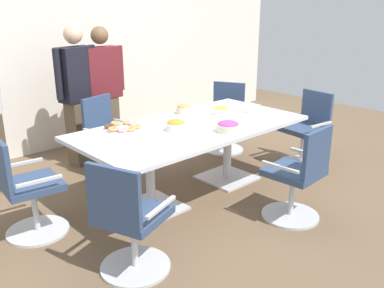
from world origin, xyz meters
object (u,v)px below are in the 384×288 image
Objects in this scene: person_standing_2 at (103,92)px; snack_bowl_chips_yellow at (221,110)px; office_chair_0 at (225,121)px; office_chair_5 at (306,133)px; snack_bowl_chips_orange at (176,125)px; person_standing_1 at (78,94)px; office_chair_1 at (108,140)px; snack_bowl_candy_mix at (228,126)px; office_chair_3 at (129,224)px; snack_bowl_cookies at (184,109)px; napkin_pile at (249,108)px; donut_platter at (123,127)px; conference_table at (192,137)px; office_chair_4 at (298,179)px; office_chair_2 at (26,192)px.

person_standing_2 is 1.60m from snack_bowl_chips_yellow.
office_chair_0 is 1.02m from snack_bowl_chips_yellow.
snack_bowl_chips_orange is (-1.85, 0.33, 0.40)m from office_chair_5.
person_standing_1 is 8.44× the size of snack_bowl_chips_orange.
office_chair_1 reaches higher than snack_bowl_candy_mix.
office_chair_1 and office_chair_3 have the same top height.
snack_bowl_cookies is (-1.35, 0.76, 0.40)m from office_chair_5.
office_chair_1 reaches higher than napkin_pile.
donut_platter is at bearing 57.12° from office_chair_1.
snack_bowl_cookies is (-1.03, -0.30, 0.40)m from office_chair_0.
conference_table is 10.17× the size of snack_bowl_candy_mix.
napkin_pile is (0.61, -0.44, -0.01)m from snack_bowl_cookies.
office_chair_5 is 4.99× the size of snack_bowl_chips_yellow.
office_chair_4 is at bearing -117.33° from napkin_pile.
snack_bowl_chips_orange is 0.85× the size of snack_bowl_candy_mix.
office_chair_0 is (1.29, 0.72, -0.22)m from conference_table.
office_chair_0 is 1.00× the size of office_chair_1.
office_chair_1 is 1.17m from snack_bowl_chips_orange.
napkin_pile reaches higher than donut_platter.
office_chair_5 is (0.33, -1.06, 0.00)m from office_chair_0.
office_chair_1 is at bearing 107.26° from conference_table.
snack_bowl_cookies reaches higher than napkin_pile.
snack_bowl_cookies is 0.46× the size of donut_platter.
snack_bowl_cookies is 0.85m from donut_platter.
person_standing_2 reaches higher than snack_bowl_chips_orange.
donut_platter is at bearing 73.49° from office_chair_0.
office_chair_3 and office_chair_4 have the same top height.
conference_table is 1.49m from office_chair_3.
office_chair_2 is 3.86× the size of snack_bowl_candy_mix.
snack_bowl_candy_mix is at bearing 73.37° from office_chair_2.
snack_bowl_candy_mix is (-0.44, -0.51, 0.01)m from snack_bowl_chips_yellow.
person_standing_2 is (1.57, 1.25, 0.46)m from office_chair_2.
office_chair_3 is (-1.29, -0.71, -0.22)m from conference_table.
person_standing_1 is at bearing 4.61° from person_standing_2.
office_chair_0 is at bearing 103.57° from office_chair_2.
office_chair_5 is 2.43× the size of donut_platter.
office_chair_2 is 2.41m from office_chair_4.
office_chair_5 is 4.87× the size of napkin_pile.
office_chair_2 is 1.10m from office_chair_3.
office_chair_3 is 1.00× the size of office_chair_5.
office_chair_1 is at bearing 132.19° from office_chair_3.
snack_bowl_candy_mix is at bearing 92.42° from person_standing_1.
snack_bowl_chips_yellow is (-0.73, -0.60, 0.39)m from office_chair_0.
office_chair_4 is 2.75m from person_standing_2.
office_chair_3 is (-0.95, -1.79, 0.00)m from office_chair_1.
office_chair_1 reaches higher than snack_bowl_chips_yellow.
office_chair_3 is 1.50m from snack_bowl_candy_mix.
donut_platter is at bearing -176.96° from snack_bowl_cookies.
snack_bowl_chips_orange is (-0.79, -0.14, 0.01)m from snack_bowl_chips_yellow.
office_chair_1 is at bearing 137.82° from napkin_pile.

